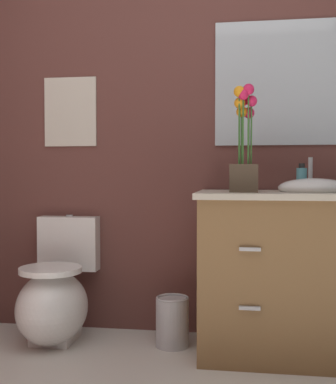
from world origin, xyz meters
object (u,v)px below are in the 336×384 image
Objects in this scene: vanity_cabinet at (290,272)px; flower_vase at (244,151)px; toilet at (55,298)px; lotion_bottle at (302,179)px; trash_bin at (172,321)px; wall_mirror at (286,83)px; wall_poster at (70,112)px.

vanity_cabinet is 0.66m from flower_vase.
lotion_bottle reaches higher than toilet.
wall_mirror reaches higher than trash_bin.
wall_poster is (-1.33, 0.25, 0.40)m from lotion_bottle.
toilet is at bearing -178.50° from trash_bin.
vanity_cabinet reaches higher than trash_bin.
vanity_cabinet is at bearing -12.99° from wall_poster.
vanity_cabinet is 0.48m from lotion_bottle.
flower_vase reaches higher than vanity_cabinet.
toilet is 1.49m from lotion_bottle.
wall_mirror is at bearing 11.88° from toilet.
flower_vase is at bearing -5.67° from toilet.
wall_mirror is (1.27, 0.00, 0.14)m from wall_poster.
toilet is 0.67× the size of vanity_cabinet.
lotion_bottle is at bearing -10.66° from wall_poster.
trash_bin is at bearing 162.41° from flower_vase.
toilet is 0.67m from trash_bin.
trash_bin is at bearing -157.77° from wall_mirror.
flower_vase is at bearing -157.92° from lotion_bottle.
flower_vase is at bearing -161.87° from vanity_cabinet.
wall_poster is (-1.27, 0.29, 0.87)m from vanity_cabinet.
lotion_bottle is 0.35× the size of wall_poster.
toilet is 4.73× the size of lotion_bottle.
trash_bin is at bearing 1.50° from toilet.
wall_mirror is (1.27, 0.27, 1.21)m from toilet.
vanity_cabinet reaches higher than lotion_bottle.
lotion_bottle is at bearing 0.70° from toilet.
toilet is at bearing 178.81° from vanity_cabinet.
trash_bin is at bearing -20.78° from wall_poster.
vanity_cabinet is 1.28× the size of wall_mirror.
lotion_bottle reaches higher than trash_bin.
vanity_cabinet is 1.57m from wall_poster.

